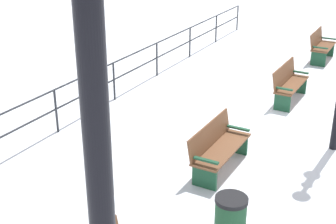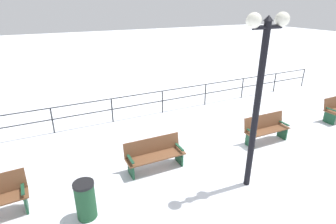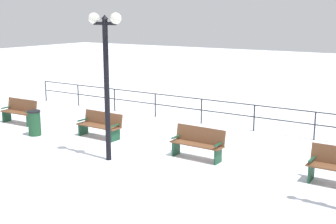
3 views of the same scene
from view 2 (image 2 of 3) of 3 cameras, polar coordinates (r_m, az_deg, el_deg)
The scene contains 6 objects.
ground_plane at distance 8.67m, azimuth 10.18°, elevation -8.93°, with size 80.00×80.00×0.00m, color white.
bench_second at distance 7.72m, azimuth -2.86°, elevation -8.88°, with size 0.59×1.69×0.87m.
bench_third at distance 9.67m, azimuth 20.02°, elevation -3.26°, with size 0.54×1.65×0.93m.
lamppost_middle at distance 6.39m, azimuth 19.09°, elevation 7.48°, with size 0.32×1.10×4.26m.
waterfront_railing at distance 11.42m, azimuth -1.20°, elevation 3.06°, with size 0.05×17.58×0.99m.
trash_bin at distance 6.41m, azimuth -17.08°, elevation -17.39°, with size 0.45×0.45×0.90m.
Camera 2 is at (5.83, -4.62, 4.45)m, focal length 28.78 mm.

